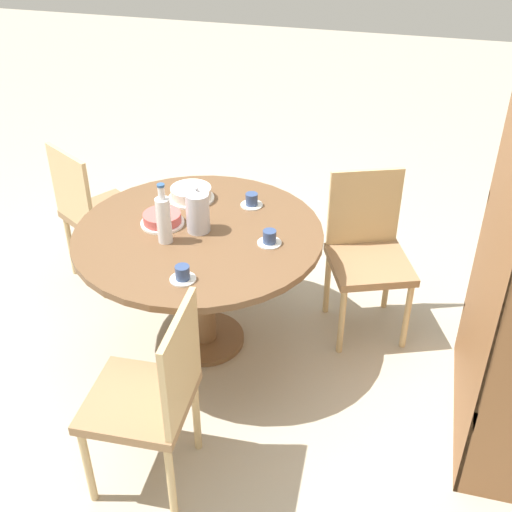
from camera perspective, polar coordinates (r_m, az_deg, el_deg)
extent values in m
plane|color=#B2A893|center=(3.66, -4.59, -7.46)|extent=(14.00, 14.00, 0.00)
cylinder|color=brown|center=(3.65, -4.61, -7.28)|extent=(0.45, 0.45, 0.03)
cylinder|color=brown|center=(3.44, -4.86, -2.96)|extent=(0.14, 0.14, 0.65)
cylinder|color=brown|center=(3.25, -5.14, 1.95)|extent=(1.26, 1.26, 0.04)
cylinder|color=tan|center=(3.48, 7.62, -5.76)|extent=(0.03, 0.03, 0.42)
cylinder|color=tan|center=(3.58, 13.25, -5.22)|extent=(0.03, 0.03, 0.42)
cylinder|color=tan|center=(3.75, 6.36, -2.33)|extent=(0.03, 0.03, 0.42)
cylinder|color=tan|center=(3.85, 11.61, -1.92)|extent=(0.03, 0.03, 0.42)
cube|color=#93704C|center=(3.52, 10.07, -0.73)|extent=(0.55, 0.55, 0.04)
cube|color=tan|center=(3.56, 9.61, 4.32)|extent=(0.17, 0.38, 0.45)
cylinder|color=tan|center=(4.11, -9.36, 0.84)|extent=(0.03, 0.03, 0.42)
cylinder|color=tan|center=(4.37, -12.11, 2.67)|extent=(0.03, 0.03, 0.42)
cylinder|color=tan|center=(3.96, -13.57, -1.10)|extent=(0.03, 0.03, 0.42)
cylinder|color=tan|center=(4.23, -16.15, 0.91)|extent=(0.03, 0.03, 0.42)
cube|color=#93704C|center=(4.04, -13.21, 3.66)|extent=(0.58, 0.58, 0.04)
cube|color=tan|center=(3.85, -16.13, 5.79)|extent=(0.23, 0.35, 0.45)
cylinder|color=tan|center=(3.08, -11.92, -12.64)|extent=(0.03, 0.03, 0.42)
cylinder|color=tan|center=(2.87, -14.73, -17.60)|extent=(0.03, 0.03, 0.42)
cylinder|color=tan|center=(2.97, -5.32, -13.90)|extent=(0.03, 0.03, 0.42)
cylinder|color=tan|center=(2.76, -7.57, -19.23)|extent=(0.03, 0.03, 0.42)
cube|color=#93704C|center=(2.74, -10.37, -12.57)|extent=(0.44, 0.44, 0.04)
cube|color=tan|center=(2.51, -6.69, -9.48)|extent=(0.40, 0.05, 0.45)
cube|color=brown|center=(2.82, 20.57, 1.06)|extent=(0.97, 0.02, 1.96)
cube|color=brown|center=(3.42, 19.58, -13.02)|extent=(0.90, 0.27, 0.04)
cube|color=brown|center=(3.11, 21.20, -6.94)|extent=(0.90, 0.27, 0.04)
cube|color=#703384|center=(3.09, 20.22, -13.40)|extent=(0.41, 0.21, 0.40)
cube|color=teal|center=(3.45, 19.94, -7.43)|extent=(0.41, 0.21, 0.42)
cube|color=orange|center=(3.19, 21.45, -1.29)|extent=(0.41, 0.21, 0.37)
cylinder|color=silver|center=(3.20, -5.14, 3.87)|extent=(0.12, 0.12, 0.21)
cone|color=silver|center=(3.14, -5.24, 5.66)|extent=(0.11, 0.11, 0.02)
sphere|color=silver|center=(3.13, -5.26, 5.97)|extent=(0.02, 0.02, 0.02)
cylinder|color=silver|center=(3.12, -8.19, 3.15)|extent=(0.07, 0.07, 0.23)
cylinder|color=silver|center=(3.05, -8.41, 5.58)|extent=(0.03, 0.03, 0.07)
cylinder|color=#2D5184|center=(3.03, -8.47, 6.23)|extent=(0.04, 0.04, 0.01)
cylinder|color=white|center=(3.54, -5.77, 5.14)|extent=(0.25, 0.25, 0.01)
cylinder|color=silver|center=(3.52, -5.80, 5.64)|extent=(0.22, 0.22, 0.06)
cylinder|color=white|center=(3.32, -8.31, 2.93)|extent=(0.22, 0.22, 0.01)
cylinder|color=#C65651|center=(3.31, -8.35, 3.39)|extent=(0.19, 0.19, 0.05)
cylinder|color=silver|center=(3.46, -0.39, 4.55)|extent=(0.12, 0.12, 0.01)
cylinder|color=#334775|center=(3.44, -0.39, 5.08)|extent=(0.07, 0.07, 0.06)
cylinder|color=silver|center=(3.13, 1.20, 1.17)|extent=(0.12, 0.12, 0.01)
cylinder|color=#334775|center=(3.11, 1.21, 1.74)|extent=(0.07, 0.07, 0.06)
cylinder|color=silver|center=(2.89, -6.51, -2.06)|extent=(0.12, 0.12, 0.01)
cylinder|color=#334775|center=(2.87, -6.55, -1.46)|extent=(0.07, 0.07, 0.06)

